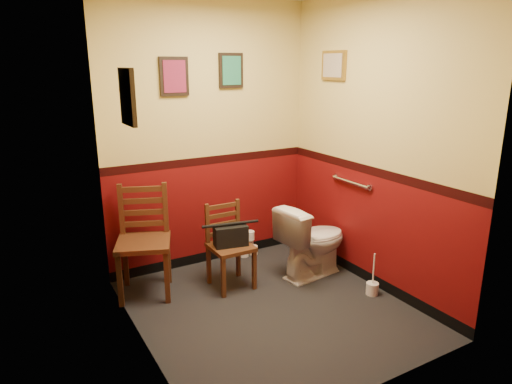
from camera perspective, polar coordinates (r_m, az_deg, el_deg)
floor at (r=4.12m, az=1.80°, el=-14.36°), size 2.20×2.40×0.00m
wall_back at (r=4.68m, az=-5.88°, el=6.87°), size 2.20×0.00×2.70m
wall_front at (r=2.72m, az=15.49°, el=-0.05°), size 2.20×0.00×2.70m
wall_left at (r=3.20m, az=-14.98°, el=2.32°), size 0.00×2.40×2.70m
wall_right at (r=4.31m, az=14.55°, el=5.69°), size 0.00×2.40×2.70m
grab_bar at (r=4.55m, az=11.74°, el=1.22°), size 0.05×0.56×0.06m
framed_print_back_a at (r=4.47m, az=-10.20°, el=14.03°), size 0.28×0.04×0.36m
framed_print_back_b at (r=4.71m, az=-3.14°, el=14.92°), size 0.26×0.04×0.34m
framed_print_left at (r=3.23m, az=-15.74°, el=11.37°), size 0.04×0.30×0.38m
framed_print_right at (r=4.68m, az=9.67°, el=15.34°), size 0.04×0.34×0.28m
toilet at (r=4.60m, az=7.10°, el=-6.08°), size 0.79×0.50×0.73m
toilet_brush at (r=4.44m, az=14.33°, el=-11.52°), size 0.11×0.11×0.41m
chair_left at (r=4.31m, az=-13.84°, el=-5.96°), size 0.61×0.61×1.01m
chair_right at (r=4.35m, az=-3.38°, el=-6.70°), size 0.38×0.38×0.81m
handbag at (r=4.28m, az=-3.18°, el=-5.44°), size 0.33×0.21×0.23m
tp_stack at (r=5.10m, az=-0.91°, el=-6.66°), size 0.22×0.14×0.29m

